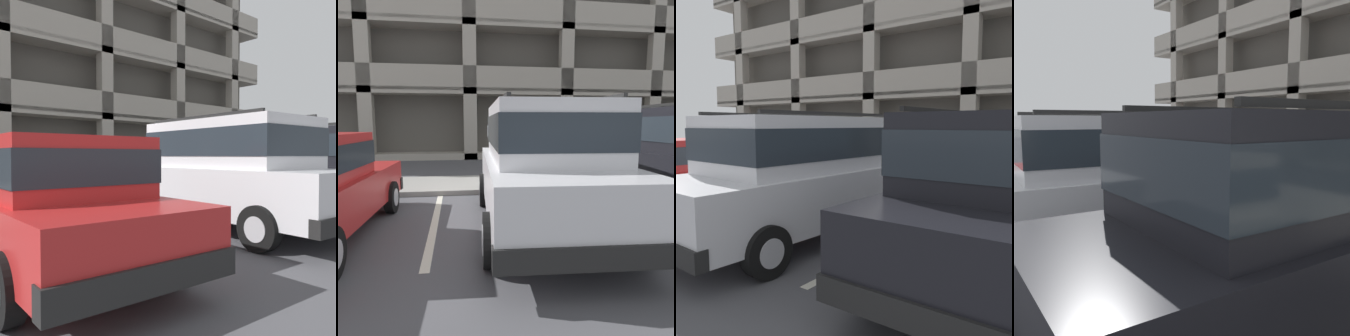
% 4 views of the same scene
% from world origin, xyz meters
% --- Properties ---
extents(ground_plane, '(80.00, 80.00, 0.10)m').
position_xyz_m(ground_plane, '(0.00, 0.00, -0.05)').
color(ground_plane, '#4C4C51').
extents(sidewalk, '(40.00, 2.20, 0.12)m').
position_xyz_m(sidewalk, '(0.00, 1.30, 0.06)').
color(sidewalk, gray).
rests_on(sidewalk, ground_plane).
extents(parking_stall_lines, '(12.62, 4.80, 0.01)m').
position_xyz_m(parking_stall_lines, '(1.56, -1.40, 0.00)').
color(parking_stall_lines, silver).
rests_on(parking_stall_lines, ground_plane).
extents(silver_suv, '(2.21, 4.88, 2.03)m').
position_xyz_m(silver_suv, '(0.20, -2.36, 1.09)').
color(silver_suv, silver).
rests_on(silver_suv, ground_plane).
extents(red_sedan, '(2.00, 4.56, 1.54)m').
position_xyz_m(red_sedan, '(-3.31, -2.55, 0.82)').
color(red_sedan, red).
rests_on(red_sedan, ground_plane).
extents(dark_hatchback, '(2.04, 4.79, 2.03)m').
position_xyz_m(dark_hatchback, '(3.26, -2.08, 1.09)').
color(dark_hatchback, black).
rests_on(dark_hatchback, ground_plane).
extents(parking_meter_near, '(0.35, 0.12, 1.54)m').
position_xyz_m(parking_meter_near, '(-0.26, 0.35, 1.27)').
color(parking_meter_near, '#595B60').
rests_on(parking_meter_near, sidewalk).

